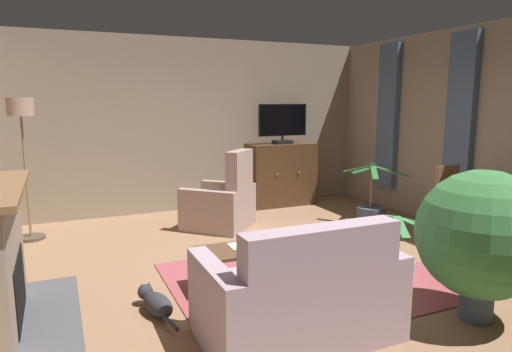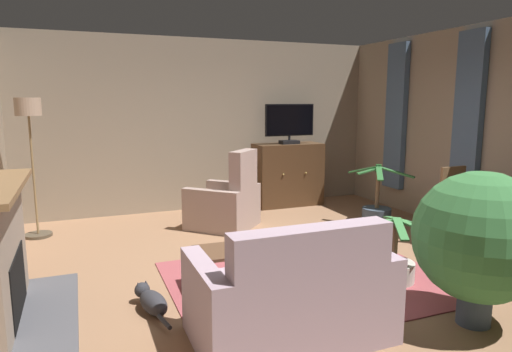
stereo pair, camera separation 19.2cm
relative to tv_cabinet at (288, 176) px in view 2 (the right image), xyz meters
name	(u,v)px [view 2 (the right image)]	position (x,y,z in m)	size (l,w,h in m)	color
ground_plane	(288,275)	(-1.40, -2.93, -0.54)	(6.60, 7.07, 0.04)	#936B4C
wall_back	(205,125)	(-1.40, 0.35, 0.90)	(6.60, 0.10, 2.84)	gray
wall_right_with_window	(506,133)	(1.65, -2.93, 0.90)	(0.10, 7.07, 2.84)	gray
curtain_panel_near	(468,121)	(1.54, -2.42, 1.04)	(0.10, 0.44, 2.38)	slate
curtain_panel_far	(396,117)	(1.54, -0.92, 1.04)	(0.10, 0.44, 2.38)	slate
rug_central	(309,280)	(-1.29, -3.20, -0.51)	(2.78, 2.15, 0.01)	#9E474C
tv_cabinet	(288,176)	(0.00, 0.00, 0.00)	(1.18, 0.57, 1.09)	#352315
television	(290,123)	(0.00, -0.05, 0.93)	(0.90, 0.20, 0.68)	black
coffee_table	(243,252)	(-1.96, -3.09, -0.17)	(0.96, 0.53, 0.40)	brown
tv_remote	(266,249)	(-1.78, -3.24, -0.11)	(0.17, 0.05, 0.02)	black
folded_newspaper	(242,245)	(-1.94, -3.01, -0.11)	(0.30, 0.22, 0.01)	silver
sofa_floral	(292,298)	(-1.95, -4.16, -0.19)	(1.50, 0.90, 0.97)	#AD93A3
armchair_by_fireplace	(226,204)	(-1.46, -1.00, -0.18)	(1.19, 1.19, 1.14)	#A3897F
side_chair_beside_plant	(461,206)	(0.99, -2.92, 0.01)	(0.47, 0.49, 1.01)	#42567A
potted_plant_small_fern_corner	(394,267)	(-0.49, -3.53, -0.36)	(0.68, 0.76, 0.68)	beige
potted_plant_leafy_by_curtain	(480,238)	(-0.44, -4.50, 0.22)	(1.07, 1.07, 1.28)	#3D4C5B
potted_plant_tall_palm_by_window	(377,212)	(0.63, -1.72, -0.32)	(0.72, 0.87, 0.92)	#3D4C5B
cat	(152,301)	(-2.89, -3.30, -0.42)	(0.28, 0.73, 0.21)	#2D2D33
floor_lamp	(30,132)	(-3.98, -0.48, 0.91)	(0.36, 0.36, 1.87)	#4C4233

